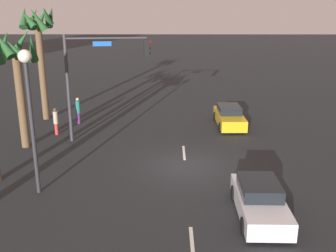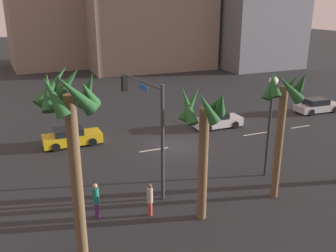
{
  "view_description": "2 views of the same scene",
  "coord_description": "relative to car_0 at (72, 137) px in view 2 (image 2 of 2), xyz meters",
  "views": [
    {
      "loc": [
        -19.15,
        0.77,
        8.0
      ],
      "look_at": [
        1.24,
        0.92,
        1.81
      ],
      "focal_mm": 41.44,
      "sensor_mm": 36.0,
      "label": 1
    },
    {
      "loc": [
        10.77,
        24.0,
        10.49
      ],
      "look_at": [
        0.86,
        0.34,
        1.87
      ],
      "focal_mm": 39.13,
      "sensor_mm": 36.0,
      "label": 2
    }
  ],
  "objects": [
    {
      "name": "ground_plane",
      "position": [
        -7.41,
        3.39,
        -0.65
      ],
      "size": [
        220.0,
        220.0,
        0.0
      ],
      "primitive_type": "plane",
      "color": "#232628"
    },
    {
      "name": "lane_stripe_1",
      "position": [
        -19.53,
        3.39,
        -0.64
      ],
      "size": [
        2.08,
        0.14,
        0.01
      ],
      "primitive_type": "cube",
      "color": "silver",
      "rests_on": "ground_plane"
    },
    {
      "name": "lane_stripe_2",
      "position": [
        -14.8,
        3.39,
        -0.64
      ],
      "size": [
        2.58,
        0.14,
        0.01
      ],
      "primitive_type": "cube",
      "color": "silver",
      "rests_on": "ground_plane"
    },
    {
      "name": "lane_stripe_3",
      "position": [
        -5.52,
        3.39,
        -0.64
      ],
      "size": [
        2.3,
        0.14,
        0.01
      ],
      "primitive_type": "cube",
      "color": "silver",
      "rests_on": "ground_plane"
    },
    {
      "name": "car_0",
      "position": [
        0.0,
        0.0,
        0.0
      ],
      "size": [
        4.46,
        1.9,
        1.39
      ],
      "color": "gold",
      "rests_on": "ground_plane"
    },
    {
      "name": "car_1",
      "position": [
        -12.55,
        0.59,
        -0.01
      ],
      "size": [
        4.34,
        1.92,
        1.38
      ],
      "color": "silver",
      "rests_on": "ground_plane"
    },
    {
      "name": "car_2",
      "position": [
        -24.36,
        0.28,
        -0.01
      ],
      "size": [
        4.75,
        2.05,
        1.41
      ],
      "color": "#B7B7BC",
      "rests_on": "ground_plane"
    },
    {
      "name": "traffic_signal",
      "position": [
        -3.21,
        8.74,
        3.8
      ],
      "size": [
        0.92,
        5.15,
        6.57
      ],
      "color": "#38383D",
      "rests_on": "ground_plane"
    },
    {
      "name": "streetlamp",
      "position": [
        -10.61,
        10.15,
        3.82
      ],
      "size": [
        0.56,
        0.56,
        6.41
      ],
      "color": "#2D2D33",
      "rests_on": "ground_plane"
    },
    {
      "name": "pedestrian_0",
      "position": [
        -2.19,
        11.71,
        0.32
      ],
      "size": [
        0.38,
        0.38,
        1.81
      ],
      "color": "#BF3833",
      "rests_on": "ground_plane"
    },
    {
      "name": "pedestrian_1",
      "position": [
        0.4,
        10.83,
        0.38
      ],
      "size": [
        0.33,
        0.33,
        1.92
      ],
      "color": "#59266B",
      "rests_on": "ground_plane"
    },
    {
      "name": "palm_tree_0",
      "position": [
        -9.38,
        12.61,
        4.78
      ],
      "size": [
        2.49,
        2.55,
        7.39
      ],
      "color": "brown",
      "rests_on": "ground_plane"
    },
    {
      "name": "palm_tree_1",
      "position": [
        -4.49,
        12.89,
        4.26
      ],
      "size": [
        2.44,
        2.55,
        6.99
      ],
      "color": "brown",
      "rests_on": "ground_plane"
    },
    {
      "name": "palm_tree_2",
      "position": [
        1.64,
        13.57,
        5.53
      ],
      "size": [
        2.66,
        2.76,
        8.31
      ],
      "color": "brown",
      "rests_on": "ground_plane"
    },
    {
      "name": "building_0",
      "position": [
        -17.92,
        -31.66,
        6.89
      ],
      "size": [
        20.17,
        12.43,
        15.09
      ],
      "primitive_type": "cube",
      "rotation": [
        0.0,
        0.0,
        -0.02
      ],
      "color": "gray",
      "rests_on": "ground_plane"
    },
    {
      "name": "building_1",
      "position": [
        -35.15,
        -28.86,
        7.05
      ],
      "size": [
        13.42,
        17.25,
        15.39
      ],
      "primitive_type": "cube",
      "rotation": [
        0.0,
        0.0,
        0.0
      ],
      "color": "slate",
      "rests_on": "ground_plane"
    }
  ]
}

